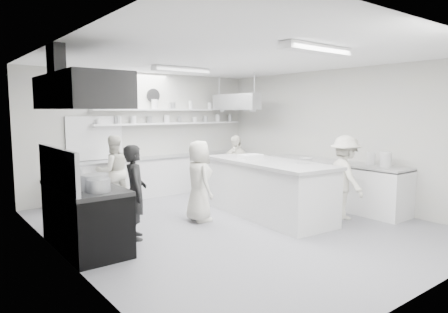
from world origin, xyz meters
TOP-DOWN VIEW (x-y plane):
  - floor at (0.00, 0.00)m, footprint 6.00×7.00m
  - ceiling at (0.00, 0.00)m, footprint 6.00×7.00m
  - wall_back at (0.00, 3.50)m, footprint 6.00×0.04m
  - wall_front at (0.00, -3.50)m, footprint 6.00×0.04m
  - wall_left at (-3.00, 0.00)m, footprint 0.04×7.00m
  - wall_right at (3.00, 0.00)m, footprint 0.04×7.00m
  - stove at (-2.60, 0.40)m, footprint 0.80×1.80m
  - exhaust_hood at (-2.60, 0.40)m, footprint 0.85×2.00m
  - back_counter at (0.30, 3.20)m, footprint 5.00×0.60m
  - shelf_lower at (0.70, 3.37)m, footprint 4.20×0.26m
  - shelf_upper at (0.70, 3.37)m, footprint 4.20×0.26m
  - pass_through_window at (-1.30, 3.48)m, footprint 1.30×0.04m
  - wall_clock at (0.20, 3.46)m, footprint 0.32×0.05m
  - right_counter at (2.65, -0.20)m, footprint 0.74×3.30m
  - pot_rack at (2.00, 2.40)m, footprint 0.30×1.60m
  - light_fixture_front at (0.00, -1.80)m, footprint 1.30×0.25m
  - light_fixture_rear at (0.00, 1.80)m, footprint 1.30×0.25m
  - prep_island at (0.88, 0.06)m, footprint 1.28×2.93m
  - stove_pot at (-2.60, -0.06)m, footprint 0.38×0.38m
  - cook_stove at (-1.81, 0.34)m, footprint 0.55×0.66m
  - cook_back at (-1.23, 2.62)m, footprint 0.79×0.64m
  - cook_island_left at (-0.40, 0.58)m, footprint 0.61×0.82m
  - cook_island_right at (1.19, 1.42)m, footprint 0.65×0.96m
  - cook_right at (1.93, -1.00)m, footprint 0.96×1.19m
  - bowl_island_a at (1.12, -0.63)m, footprint 0.30×0.30m
  - bowl_island_b at (0.71, 0.64)m, footprint 0.27×0.27m
  - bowl_right at (2.47, 0.45)m, footprint 0.31×0.31m

SIDE VIEW (x-z plane):
  - floor at x=0.00m, z-range -0.02..0.00m
  - stove at x=-2.60m, z-range 0.00..0.90m
  - back_counter at x=0.30m, z-range 0.00..0.92m
  - right_counter at x=2.65m, z-range 0.00..0.94m
  - prep_island at x=0.88m, z-range 0.00..1.05m
  - cook_island_right at x=1.19m, z-range 0.00..1.52m
  - cook_island_left at x=-0.40m, z-range 0.00..1.52m
  - cook_stove at x=-1.81m, z-range 0.00..1.54m
  - cook_back at x=-1.23m, z-range 0.00..1.55m
  - cook_right at x=1.93m, z-range 0.00..1.61m
  - bowl_right at x=2.47m, z-range 0.94..1.00m
  - stove_pot at x=-2.60m, z-range 0.91..1.19m
  - bowl_island_a at x=1.12m, z-range 1.05..1.11m
  - bowl_island_b at x=0.71m, z-range 1.05..1.12m
  - pass_through_window at x=-1.30m, z-range 0.95..1.95m
  - wall_back at x=0.00m, z-range 0.00..3.00m
  - wall_front at x=0.00m, z-range 0.00..3.00m
  - wall_left at x=-3.00m, z-range 0.00..3.00m
  - wall_right at x=3.00m, z-range 0.00..3.00m
  - shelf_lower at x=0.70m, z-range 1.73..1.77m
  - shelf_upper at x=0.70m, z-range 2.08..2.12m
  - pot_rack at x=2.00m, z-range 2.10..2.50m
  - exhaust_hood at x=-2.60m, z-range 2.10..2.60m
  - wall_clock at x=0.20m, z-range 2.29..2.61m
  - light_fixture_front at x=0.00m, z-range 2.89..2.99m
  - light_fixture_rear at x=0.00m, z-range 2.89..2.99m
  - ceiling at x=0.00m, z-range 3.00..3.02m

